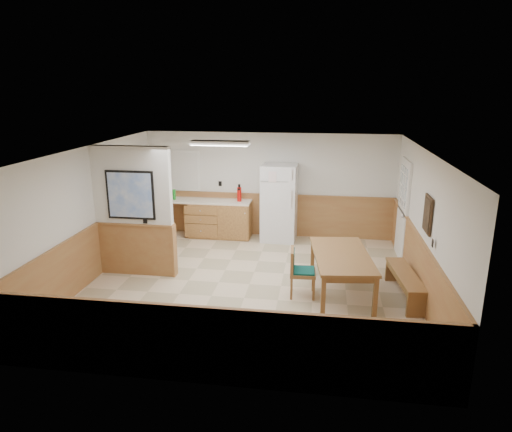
% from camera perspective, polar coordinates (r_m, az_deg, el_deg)
% --- Properties ---
extents(ground, '(6.00, 6.00, 0.00)m').
position_cam_1_polar(ground, '(8.57, -0.81, -8.51)').
color(ground, beige).
rests_on(ground, ground).
extents(ceiling, '(6.00, 6.00, 0.02)m').
position_cam_1_polar(ceiling, '(7.87, -0.88, 8.30)').
color(ceiling, white).
rests_on(ceiling, back_wall).
extents(back_wall, '(6.00, 0.02, 2.50)m').
position_cam_1_polar(back_wall, '(11.02, 1.62, 3.89)').
color(back_wall, silver).
rests_on(back_wall, ground).
extents(right_wall, '(0.02, 6.00, 2.50)m').
position_cam_1_polar(right_wall, '(8.23, 20.27, -1.28)').
color(right_wall, silver).
rests_on(right_wall, ground).
extents(left_wall, '(0.02, 6.00, 2.50)m').
position_cam_1_polar(left_wall, '(9.09, -19.87, 0.33)').
color(left_wall, silver).
rests_on(left_wall, ground).
extents(wainscot_back, '(6.00, 0.04, 1.00)m').
position_cam_1_polar(wainscot_back, '(11.18, 1.58, 0.11)').
color(wainscot_back, '#9E743F').
rests_on(wainscot_back, ground).
extents(wainscot_right, '(0.04, 6.00, 1.00)m').
position_cam_1_polar(wainscot_right, '(8.46, 19.65, -6.13)').
color(wainscot_right, '#9E743F').
rests_on(wainscot_right, ground).
extents(wainscot_left, '(0.04, 6.00, 1.00)m').
position_cam_1_polar(wainscot_left, '(9.29, -19.33, -4.13)').
color(wainscot_left, '#9E743F').
rests_on(wainscot_left, ground).
extents(partition_wall, '(1.50, 0.20, 2.50)m').
position_cam_1_polar(partition_wall, '(8.94, -15.03, 0.38)').
color(partition_wall, silver).
rests_on(partition_wall, ground).
extents(kitchen_counter, '(2.20, 0.61, 1.00)m').
position_cam_1_polar(kitchen_counter, '(11.11, -4.80, -0.26)').
color(kitchen_counter, '#B07F3E').
rests_on(kitchen_counter, ground).
extents(exterior_door, '(0.07, 1.02, 2.15)m').
position_cam_1_polar(exterior_door, '(10.07, 17.85, 0.81)').
color(exterior_door, white).
rests_on(exterior_door, ground).
extents(kitchen_window, '(0.80, 0.04, 1.00)m').
position_cam_1_polar(kitchen_window, '(11.37, -9.00, 5.62)').
color(kitchen_window, white).
rests_on(kitchen_window, back_wall).
extents(wall_painting, '(0.04, 0.50, 0.60)m').
position_cam_1_polar(wall_painting, '(7.86, 20.66, 0.18)').
color(wall_painting, '#332314').
rests_on(wall_painting, right_wall).
extents(fluorescent_fixture, '(1.20, 0.30, 0.09)m').
position_cam_1_polar(fluorescent_fixture, '(9.30, -4.53, 9.09)').
color(fluorescent_fixture, white).
rests_on(fluorescent_fixture, ceiling).
extents(refrigerator, '(0.83, 0.74, 1.82)m').
position_cam_1_polar(refrigerator, '(10.71, 2.91, 1.64)').
color(refrigerator, white).
rests_on(refrigerator, ground).
extents(dining_table, '(1.15, 1.97, 0.75)m').
position_cam_1_polar(dining_table, '(8.07, 10.63, -5.30)').
color(dining_table, brown).
rests_on(dining_table, ground).
extents(dining_bench, '(0.49, 1.55, 0.45)m').
position_cam_1_polar(dining_bench, '(8.34, 18.15, -7.51)').
color(dining_bench, brown).
rests_on(dining_bench, ground).
extents(dining_chair, '(0.63, 0.46, 0.85)m').
position_cam_1_polar(dining_chair, '(7.99, 5.25, -6.56)').
color(dining_chair, brown).
rests_on(dining_chair, ground).
extents(fire_extinguisher, '(0.10, 0.10, 0.41)m').
position_cam_1_polar(fire_extinguisher, '(10.86, -2.11, 2.80)').
color(fire_extinguisher, '#BB0F0A').
rests_on(fire_extinguisher, kitchen_counter).
extents(soap_bottle, '(0.10, 0.10, 0.25)m').
position_cam_1_polar(soap_bottle, '(11.21, -10.20, 2.68)').
color(soap_bottle, '#1A9026').
rests_on(soap_bottle, kitchen_counter).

